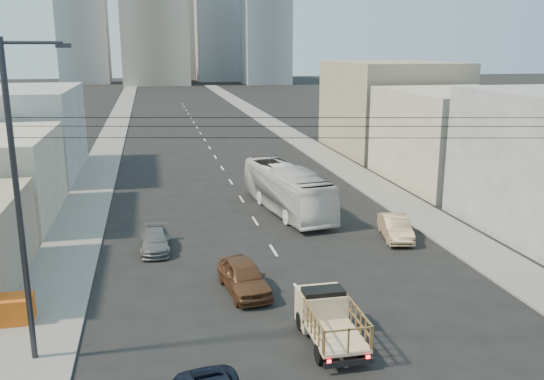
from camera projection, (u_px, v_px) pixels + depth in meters
name	position (u px, v px, depth m)	size (l,w,h in m)	color
sidewalk_left	(116.00, 127.00, 84.60)	(3.50, 180.00, 0.12)	slate
sidewalk_right	(272.00, 123.00, 89.34)	(3.50, 180.00, 0.12)	slate
lane_dashes	(207.00, 144.00, 70.85)	(0.15, 104.00, 0.01)	silver
flatbed_pickup	(329.00, 316.00, 23.22)	(1.95, 4.41, 1.90)	beige
city_bus	(287.00, 189.00, 41.57)	(2.75, 11.76, 3.27)	silver
sedan_brown	(244.00, 277.00, 28.00)	(1.83, 4.55, 1.55)	#56331E
sedan_tan	(395.00, 227.00, 35.79)	(1.52, 4.36, 1.44)	tan
sedan_grey	(155.00, 241.00, 33.72)	(1.65, 4.06, 1.18)	slate
streetlamp_left	(21.00, 198.00, 20.50)	(2.36, 0.25, 12.00)	#2D2D33
overhead_wires	(350.00, 127.00, 19.81)	(23.01, 5.02, 0.72)	black
crate_stack	(11.00, 309.00, 24.71)	(1.80, 1.20, 1.14)	#D65A14
bldg_right_mid	(458.00, 137.00, 50.09)	(11.00, 14.00, 8.00)	#AA9E89
bldg_right_far	(390.00, 107.00, 65.13)	(12.00, 16.00, 10.00)	gray
bldg_left_far	(8.00, 132.00, 52.67)	(12.00, 16.00, 8.00)	gray
midrise_ne	(219.00, 21.00, 194.86)	(16.00, 16.00, 40.00)	gray
midrise_nw	(83.00, 29.00, 181.97)	(15.00, 15.00, 34.00)	gray
midrise_back	(181.00, 16.00, 206.19)	(18.00, 18.00, 44.00)	gray
midrise_east	(266.00, 38.00, 179.76)	(14.00, 14.00, 28.00)	gray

